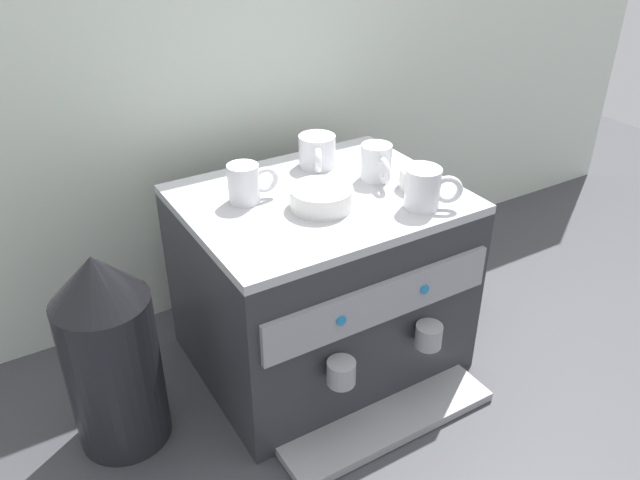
% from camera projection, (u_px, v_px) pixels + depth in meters
% --- Properties ---
extents(ground_plane, '(4.00, 4.00, 0.00)m').
position_uv_depth(ground_plane, '(320.00, 352.00, 1.55)').
color(ground_plane, '#38383D').
extents(tiled_backsplash_wall, '(2.80, 0.03, 0.95)m').
position_uv_depth(tiled_backsplash_wall, '(243.00, 119.00, 1.58)').
color(tiled_backsplash_wall, silver).
rests_on(tiled_backsplash_wall, ground_plane).
extents(espresso_machine, '(0.56, 0.56, 0.42)m').
position_uv_depth(espresso_machine, '(321.00, 281.00, 1.44)').
color(espresso_machine, '#2D2D33').
rests_on(espresso_machine, ground_plane).
extents(ceramic_cup_0, '(0.09, 0.12, 0.07)m').
position_uv_depth(ceramic_cup_0, '(317.00, 152.00, 1.44)').
color(ceramic_cup_0, white).
rests_on(ceramic_cup_0, espresso_machine).
extents(ceramic_cup_1, '(0.10, 0.09, 0.08)m').
position_uv_depth(ceramic_cup_1, '(425.00, 189.00, 1.27)').
color(ceramic_cup_1, white).
rests_on(ceramic_cup_1, espresso_machine).
extents(ceramic_cup_2, '(0.11, 0.06, 0.08)m').
position_uv_depth(ceramic_cup_2, '(246.00, 183.00, 1.29)').
color(ceramic_cup_2, white).
rests_on(ceramic_cup_2, espresso_machine).
extents(ceramic_cup_3, '(0.07, 0.11, 0.08)m').
position_uv_depth(ceramic_cup_3, '(377.00, 163.00, 1.38)').
color(ceramic_cup_3, white).
rests_on(ceramic_cup_3, espresso_machine).
extents(ceramic_bowl_0, '(0.09, 0.09, 0.04)m').
position_uv_depth(ceramic_bowl_0, '(420.00, 178.00, 1.36)').
color(ceramic_bowl_0, white).
rests_on(ceramic_bowl_0, espresso_machine).
extents(ceramic_bowl_1, '(0.13, 0.13, 0.04)m').
position_uv_depth(ceramic_bowl_1, '(321.00, 198.00, 1.28)').
color(ceramic_bowl_1, white).
rests_on(ceramic_bowl_1, espresso_machine).
extents(coffee_grinder, '(0.18, 0.18, 0.43)m').
position_uv_depth(coffee_grinder, '(111.00, 352.00, 1.22)').
color(coffee_grinder, black).
rests_on(coffee_grinder, ground_plane).
extents(milk_pitcher, '(0.09, 0.09, 0.16)m').
position_uv_depth(milk_pitcher, '(461.00, 279.00, 1.68)').
color(milk_pitcher, '#B7B7BC').
rests_on(milk_pitcher, ground_plane).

